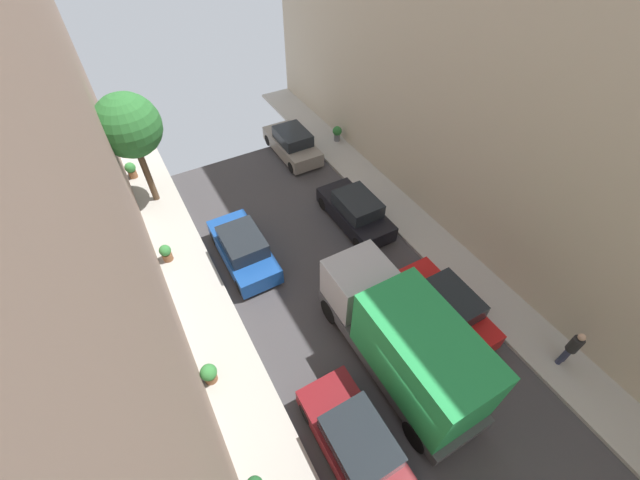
{
  "coord_description": "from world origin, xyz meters",
  "views": [
    {
      "loc": [
        -5.36,
        -2.86,
        12.85
      ],
      "look_at": [
        0.47,
        7.45,
        0.5
      ],
      "focal_mm": 21.99,
      "sensor_mm": 36.0,
      "label": 1
    }
  ],
  "objects_px": {
    "parked_car_left_2": "(357,444)",
    "parked_car_right_4": "(292,144)",
    "parked_car_right_2": "(445,307)",
    "street_tree_0": "(129,126)",
    "parked_car_left_3": "(243,249)",
    "delivery_truck": "(403,340)",
    "potted_plant_0": "(209,374)",
    "potted_plant_2": "(166,253)",
    "pedestrian": "(572,348)",
    "potted_plant_3": "(337,133)",
    "parked_car_right_3": "(355,211)",
    "potted_plant_1": "(131,170)"
  },
  "relations": [
    {
      "from": "parked_car_left_2",
      "to": "parked_car_right_2",
      "type": "height_order",
      "value": "same"
    },
    {
      "from": "parked_car_right_2",
      "to": "potted_plant_1",
      "type": "relative_size",
      "value": 4.82
    },
    {
      "from": "pedestrian",
      "to": "street_tree_0",
      "type": "bearing_deg",
      "value": 122.74
    },
    {
      "from": "parked_car_left_3",
      "to": "potted_plant_3",
      "type": "distance_m",
      "value": 10.2
    },
    {
      "from": "parked_car_right_3",
      "to": "potted_plant_3",
      "type": "bearing_deg",
      "value": 65.8
    },
    {
      "from": "parked_car_right_4",
      "to": "street_tree_0",
      "type": "bearing_deg",
      "value": -177.73
    },
    {
      "from": "parked_car_right_2",
      "to": "street_tree_0",
      "type": "distance_m",
      "value": 14.91
    },
    {
      "from": "potted_plant_2",
      "to": "parked_car_right_4",
      "type": "bearing_deg",
      "value": 29.24
    },
    {
      "from": "potted_plant_0",
      "to": "potted_plant_2",
      "type": "bearing_deg",
      "value": 88.84
    },
    {
      "from": "parked_car_left_2",
      "to": "parked_car_right_4",
      "type": "xyz_separation_m",
      "value": [
        5.4,
        14.89,
        0.0
      ]
    },
    {
      "from": "parked_car_left_3",
      "to": "parked_car_right_3",
      "type": "relative_size",
      "value": 1.0
    },
    {
      "from": "street_tree_0",
      "to": "parked_car_right_3",
      "type": "bearing_deg",
      "value": -38.6
    },
    {
      "from": "parked_car_right_4",
      "to": "delivery_truck",
      "type": "height_order",
      "value": "delivery_truck"
    },
    {
      "from": "parked_car_left_3",
      "to": "parked_car_left_2",
      "type": "bearing_deg",
      "value": -90.0
    },
    {
      "from": "parked_car_left_3",
      "to": "delivery_truck",
      "type": "height_order",
      "value": "delivery_truck"
    },
    {
      "from": "parked_car_left_3",
      "to": "potted_plant_3",
      "type": "relative_size",
      "value": 4.67
    },
    {
      "from": "parked_car_left_3",
      "to": "pedestrian",
      "type": "xyz_separation_m",
      "value": [
        7.72,
        -9.83,
        0.35
      ]
    },
    {
      "from": "parked_car_right_2",
      "to": "potted_plant_1",
      "type": "xyz_separation_m",
      "value": [
        -8.41,
        14.65,
        -0.09
      ]
    },
    {
      "from": "parked_car_left_2",
      "to": "parked_car_right_3",
      "type": "height_order",
      "value": "same"
    },
    {
      "from": "street_tree_0",
      "to": "potted_plant_0",
      "type": "height_order",
      "value": "street_tree_0"
    },
    {
      "from": "parked_car_left_2",
      "to": "potted_plant_0",
      "type": "xyz_separation_m",
      "value": [
        -3.02,
        4.2,
        -0.15
      ]
    },
    {
      "from": "delivery_truck",
      "to": "pedestrian",
      "type": "bearing_deg",
      "value": -28.32
    },
    {
      "from": "potted_plant_1",
      "to": "potted_plant_2",
      "type": "xyz_separation_m",
      "value": [
        0.11,
        -6.73,
        -0.05
      ]
    },
    {
      "from": "parked_car_right_2",
      "to": "parked_car_right_4",
      "type": "xyz_separation_m",
      "value": [
        0.0,
        12.56,
        0.0
      ]
    },
    {
      "from": "potted_plant_2",
      "to": "potted_plant_3",
      "type": "height_order",
      "value": "potted_plant_3"
    },
    {
      "from": "parked_car_right_4",
      "to": "potted_plant_3",
      "type": "relative_size",
      "value": 4.67
    },
    {
      "from": "parked_car_left_3",
      "to": "pedestrian",
      "type": "bearing_deg",
      "value": -51.86
    },
    {
      "from": "parked_car_left_2",
      "to": "potted_plant_3",
      "type": "xyz_separation_m",
      "value": [
        8.25,
        14.71,
        -0.04
      ]
    },
    {
      "from": "parked_car_left_3",
      "to": "parked_car_right_3",
      "type": "bearing_deg",
      "value": -3.63
    },
    {
      "from": "parked_car_left_3",
      "to": "potted_plant_0",
      "type": "distance_m",
      "value": 5.44
    },
    {
      "from": "parked_car_left_2",
      "to": "street_tree_0",
      "type": "relative_size",
      "value": 0.77
    },
    {
      "from": "parked_car_left_2",
      "to": "parked_car_right_4",
      "type": "height_order",
      "value": "same"
    },
    {
      "from": "parked_car_right_3",
      "to": "parked_car_right_4",
      "type": "height_order",
      "value": "same"
    },
    {
      "from": "parked_car_left_2",
      "to": "parked_car_left_3",
      "type": "height_order",
      "value": "same"
    },
    {
      "from": "parked_car_right_3",
      "to": "street_tree_0",
      "type": "bearing_deg",
      "value": 141.4
    },
    {
      "from": "parked_car_left_2",
      "to": "delivery_truck",
      "type": "relative_size",
      "value": 0.64
    },
    {
      "from": "parked_car_right_3",
      "to": "delivery_truck",
      "type": "distance_m",
      "value": 7.38
    },
    {
      "from": "parked_car_left_3",
      "to": "potted_plant_2",
      "type": "distance_m",
      "value": 3.28
    },
    {
      "from": "parked_car_left_2",
      "to": "potted_plant_1",
      "type": "relative_size",
      "value": 4.82
    },
    {
      "from": "potted_plant_0",
      "to": "parked_car_right_3",
      "type": "bearing_deg",
      "value": 26.39
    },
    {
      "from": "potted_plant_3",
      "to": "parked_car_left_3",
      "type": "bearing_deg",
      "value": -143.99
    },
    {
      "from": "potted_plant_3",
      "to": "street_tree_0",
      "type": "bearing_deg",
      "value": -179.28
    },
    {
      "from": "parked_car_right_4",
      "to": "delivery_truck",
      "type": "bearing_deg",
      "value": -101.48
    },
    {
      "from": "parked_car_left_2",
      "to": "potted_plant_2",
      "type": "xyz_separation_m",
      "value": [
        -2.9,
        10.25,
        -0.14
      ]
    },
    {
      "from": "delivery_truck",
      "to": "potted_plant_0",
      "type": "relative_size",
      "value": 8.37
    },
    {
      "from": "pedestrian",
      "to": "potted_plant_3",
      "type": "distance_m",
      "value": 15.84
    },
    {
      "from": "potted_plant_1",
      "to": "pedestrian",
      "type": "bearing_deg",
      "value": -59.33
    },
    {
      "from": "parked_car_right_2",
      "to": "pedestrian",
      "type": "distance_m",
      "value": 4.16
    },
    {
      "from": "delivery_truck",
      "to": "street_tree_0",
      "type": "relative_size",
      "value": 1.21
    },
    {
      "from": "parked_car_right_3",
      "to": "street_tree_0",
      "type": "distance_m",
      "value": 10.52
    }
  ]
}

